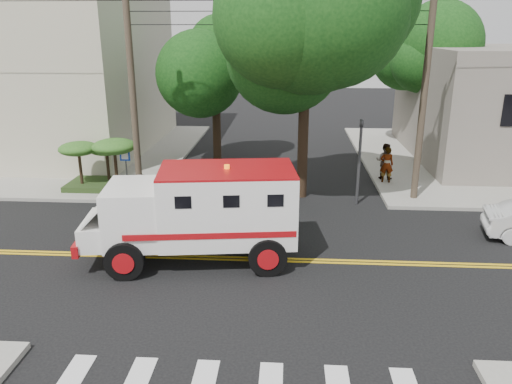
{
  "coord_description": "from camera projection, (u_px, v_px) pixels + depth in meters",
  "views": [
    {
      "loc": [
        0.85,
        -14.5,
        7.02
      ],
      "look_at": [
        -0.22,
        2.06,
        1.6
      ],
      "focal_mm": 35.0,
      "sensor_mm": 36.0,
      "label": 1
    }
  ],
  "objects": [
    {
      "name": "tree_main",
      "position": [
        318.0,
        25.0,
        19.52
      ],
      "size": [
        6.08,
        5.7,
        9.85
      ],
      "color": "black",
      "rests_on": "ground"
    },
    {
      "name": "ground",
      "position": [
        259.0,
        259.0,
        15.99
      ],
      "size": [
        100.0,
        100.0,
        0.0
      ],
      "primitive_type": "plane",
      "color": "black",
      "rests_on": "ground"
    },
    {
      "name": "utility_pole_right",
      "position": [
        424.0,
        95.0,
        20.08
      ],
      "size": [
        0.28,
        0.28,
        9.0
      ],
      "primitive_type": "cylinder",
      "color": "#382D23",
      "rests_on": "ground"
    },
    {
      "name": "accessibility_sign",
      "position": [
        126.0,
        165.0,
        21.8
      ],
      "size": [
        0.45,
        0.1,
        2.02
      ],
      "color": "#3F3F42",
      "rests_on": "ground"
    },
    {
      "name": "pedestrian_b",
      "position": [
        385.0,
        161.0,
        23.86
      ],
      "size": [
        1.05,
        0.96,
        1.74
      ],
      "primitive_type": "imported",
      "rotation": [
        0.0,
        0.0,
        2.69
      ],
      "color": "gray",
      "rests_on": "sidewalk_ne"
    },
    {
      "name": "sidewalk_nw",
      "position": [
        46.0,
        152.0,
        29.6
      ],
      "size": [
        17.0,
        17.0,
        0.15
      ],
      "primitive_type": "cube",
      "color": "gray",
      "rests_on": "ground"
    },
    {
      "name": "building_left",
      "position": [
        14.0,
        63.0,
        29.57
      ],
      "size": [
        16.0,
        14.0,
        10.0
      ],
      "primitive_type": "cube",
      "color": "beige",
      "rests_on": "sidewalk_nw"
    },
    {
      "name": "armored_truck",
      "position": [
        200.0,
        209.0,
        15.46
      ],
      "size": [
        6.86,
        3.35,
        3.01
      ],
      "rotation": [
        0.0,
        0.0,
        0.13
      ],
      "color": "white",
      "rests_on": "ground"
    },
    {
      "name": "tree_left",
      "position": [
        221.0,
        56.0,
        25.55
      ],
      "size": [
        4.48,
        4.2,
        7.7
      ],
      "color": "black",
      "rests_on": "ground"
    },
    {
      "name": "tree_right",
      "position": [
        430.0,
        46.0,
        28.51
      ],
      "size": [
        4.8,
        4.5,
        8.2
      ],
      "color": "black",
      "rests_on": "ground"
    },
    {
      "name": "utility_pole_left",
      "position": [
        133.0,
        93.0,
        20.63
      ],
      "size": [
        0.28,
        0.28,
        9.0
      ],
      "primitive_type": "cylinder",
      "color": "#382D23",
      "rests_on": "ground"
    },
    {
      "name": "palm_planter",
      "position": [
        101.0,
        156.0,
        22.22
      ],
      "size": [
        3.52,
        2.63,
        2.36
      ],
      "color": "#1E3314",
      "rests_on": "sidewalk_nw"
    },
    {
      "name": "traffic_signal",
      "position": [
        360.0,
        153.0,
        20.37
      ],
      "size": [
        0.15,
        0.18,
        3.6
      ],
      "color": "#3F3F42",
      "rests_on": "ground"
    },
    {
      "name": "pedestrian_a",
      "position": [
        387.0,
        165.0,
        23.33
      ],
      "size": [
        0.65,
        0.45,
        1.7
      ],
      "primitive_type": "imported",
      "rotation": [
        0.0,
        0.0,
        3.06
      ],
      "color": "gray",
      "rests_on": "sidewalk_ne"
    }
  ]
}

